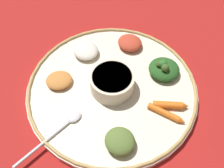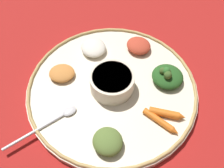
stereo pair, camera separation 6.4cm
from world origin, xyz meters
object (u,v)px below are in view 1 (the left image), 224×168
Objects in this scene: center_bowl at (112,82)px; carrot_near_spoon at (166,114)px; spoon at (59,130)px; greens_pile at (164,69)px; carrot_outer at (171,105)px.

center_bowl is 0.15m from carrot_near_spoon.
spoon is 1.39× the size of greens_pile.
center_bowl is 0.15m from carrot_outer.
greens_pile is 0.10m from carrot_outer.
carrot_outer reaches higher than carrot_near_spoon.
carrot_near_spoon is (-0.12, 0.01, -0.01)m from greens_pile.
carrot_outer reaches higher than spoon.
carrot_outer is at bearing -31.69° from carrot_near_spoon.
center_bowl reaches higher than carrot_outer.
center_bowl is 0.14m from greens_pile.
greens_pile is 1.18× the size of carrot_near_spoon.
carrot_outer is at bearing -178.46° from greens_pile.
greens_pile is at bearing -4.73° from carrot_near_spoon.
center_bowl is at bearing 66.30° from carrot_outer.
carrot_outer is at bearing -77.83° from spoon.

